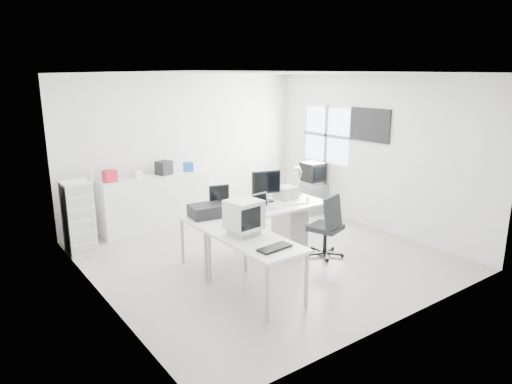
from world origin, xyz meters
TOP-DOWN VIEW (x-y plane):
  - floor at (0.00, 0.00)m, footprint 5.00×5.00m
  - ceiling at (0.00, 0.00)m, footprint 5.00×5.00m
  - back_wall at (0.00, 2.50)m, footprint 5.00×0.02m
  - left_wall at (-2.50, 0.00)m, footprint 0.02×5.00m
  - right_wall at (2.50, 0.00)m, footprint 0.02×5.00m
  - window at (2.48, 1.20)m, footprint 0.02×1.20m
  - wall_picture at (2.47, 0.10)m, footprint 0.04×0.90m
  - main_desk at (-0.01, 0.13)m, footprint 2.40×0.80m
  - side_desk at (-0.86, -0.97)m, footprint 0.70×1.40m
  - drawer_pedestal at (0.69, 0.18)m, footprint 0.40×0.50m
  - inkjet_printer at (-0.86, 0.23)m, footprint 0.55×0.45m
  - lcd_monitor_small at (-0.56, 0.38)m, footprint 0.34×0.25m
  - lcd_monitor_large at (0.34, 0.38)m, footprint 0.53×0.32m
  - laptop at (0.04, 0.03)m, footprint 0.38×0.39m
  - white_keyboard at (0.64, -0.02)m, footprint 0.41×0.19m
  - white_mouse at (0.94, 0.03)m, footprint 0.06×0.06m
  - laser_printer at (0.74, 0.35)m, footprint 0.38×0.33m
  - desk_lamp at (1.09, 0.43)m, footprint 0.18×0.18m
  - crt_monitor at (-0.86, -0.72)m, footprint 0.46×0.46m
  - black_keyboard at (-0.86, -1.37)m, footprint 0.46×0.22m
  - office_chair at (0.79, -0.56)m, footprint 0.75×0.75m
  - tv_cabinet at (2.22, 1.29)m, footprint 0.55×0.45m
  - crt_tv at (2.22, 1.29)m, footprint 0.50×0.48m
  - sideboard at (-0.81, 2.24)m, footprint 2.00×0.50m
  - clutter_box_a at (-1.61, 2.24)m, footprint 0.22×0.20m
  - clutter_box_b at (-1.11, 2.24)m, footprint 0.16×0.14m
  - clutter_box_c at (-0.61, 2.24)m, footprint 0.31×0.30m
  - clutter_box_d at (-0.11, 2.24)m, footprint 0.21×0.19m
  - clutter_bottle at (-1.91, 2.28)m, footprint 0.07×0.07m
  - filing_cabinet at (-2.28, 1.87)m, footprint 0.41×0.48m

SIDE VIEW (x-z plane):
  - floor at x=0.00m, z-range -0.01..0.01m
  - tv_cabinet at x=2.22m, z-range 0.00..0.60m
  - drawer_pedestal at x=0.69m, z-range 0.00..0.60m
  - main_desk at x=-0.01m, z-range 0.00..0.75m
  - side_desk at x=-0.86m, z-range 0.00..0.75m
  - sideboard at x=-0.81m, z-range 0.00..1.00m
  - office_chair at x=0.79m, z-range 0.00..1.03m
  - filing_cabinet at x=-2.28m, z-range 0.00..1.16m
  - white_keyboard at x=0.64m, z-range 0.75..0.77m
  - black_keyboard at x=-0.86m, z-range 0.75..0.78m
  - white_mouse at x=0.94m, z-range 0.75..0.81m
  - crt_tv at x=2.22m, z-range 0.60..1.05m
  - inkjet_printer at x=-0.86m, z-range 0.75..0.93m
  - laser_printer at x=0.74m, z-range 0.75..0.95m
  - laptop at x=0.04m, z-range 0.75..0.99m
  - lcd_monitor_small at x=-0.56m, z-range 0.75..1.14m
  - desk_lamp at x=1.09m, z-range 0.75..1.20m
  - crt_monitor at x=-0.86m, z-range 0.75..1.22m
  - lcd_monitor_large at x=0.34m, z-range 0.75..1.26m
  - clutter_box_b at x=-1.11m, z-range 1.00..1.14m
  - clutter_box_d at x=-0.11m, z-range 1.00..1.17m
  - clutter_box_a at x=-1.61m, z-range 1.00..1.20m
  - clutter_bottle at x=-1.91m, z-range 1.00..1.22m
  - clutter_box_c at x=-0.61m, z-range 1.00..1.25m
  - back_wall at x=0.00m, z-range 0.00..2.80m
  - left_wall at x=-2.50m, z-range 0.00..2.80m
  - right_wall at x=2.50m, z-range 0.00..2.80m
  - window at x=2.48m, z-range 1.05..2.15m
  - wall_picture at x=2.47m, z-range 1.60..2.20m
  - ceiling at x=0.00m, z-range 2.79..2.80m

